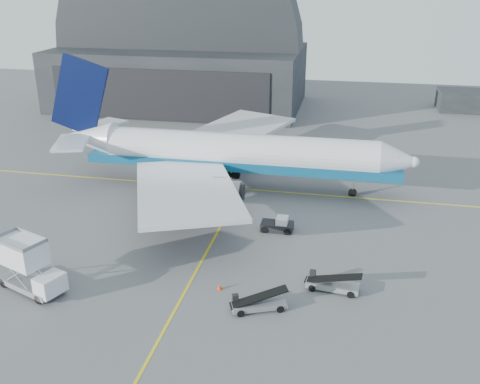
% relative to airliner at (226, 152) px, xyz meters
% --- Properties ---
extents(ground, '(200.00, 200.00, 0.00)m').
position_rel_airliner_xyz_m(ground, '(2.09, -20.52, -4.70)').
color(ground, '#565659').
rests_on(ground, ground).
extents(taxi_lines, '(80.00, 42.12, 0.02)m').
position_rel_airliner_xyz_m(taxi_lines, '(2.09, -7.86, -4.69)').
color(taxi_lines, yellow).
rests_on(taxi_lines, ground).
extents(hangar, '(50.00, 28.30, 28.00)m').
position_rel_airliner_xyz_m(hangar, '(-19.91, 44.42, 4.84)').
color(hangar, black).
rests_on(hangar, ground).
extents(distant_bldg_a, '(14.00, 8.00, 4.00)m').
position_rel_airliner_xyz_m(distant_bldg_a, '(40.09, 51.48, -4.70)').
color(distant_bldg_a, black).
rests_on(distant_bldg_a, ground).
extents(airliner, '(47.87, 46.42, 16.80)m').
position_rel_airliner_xyz_m(airliner, '(0.00, 0.00, 0.00)').
color(airliner, white).
rests_on(airliner, ground).
extents(catering_truck, '(7.14, 4.72, 4.61)m').
position_rel_airliner_xyz_m(catering_truck, '(-11.40, -27.62, -2.37)').
color(catering_truck, gray).
rests_on(catering_truck, ground).
extents(pushback_tug, '(3.51, 2.06, 1.62)m').
position_rel_airliner_xyz_m(pushback_tug, '(8.45, -11.57, -4.09)').
color(pushback_tug, black).
rests_on(pushback_tug, ground).
extents(belt_loader_a, '(4.88, 3.16, 1.85)m').
position_rel_airliner_xyz_m(belt_loader_a, '(8.82, -26.67, -4.13)').
color(belt_loader_a, gray).
rests_on(belt_loader_a, ground).
extents(belt_loader_b, '(5.02, 2.17, 1.88)m').
position_rel_airliner_xyz_m(belt_loader_b, '(14.72, -22.41, -4.12)').
color(belt_loader_b, gray).
rests_on(belt_loader_b, ground).
extents(traffic_cone, '(0.41, 0.41, 0.59)m').
position_rel_airliner_xyz_m(traffic_cone, '(4.98, -24.35, -4.42)').
color(traffic_cone, '#F73407').
rests_on(traffic_cone, ground).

